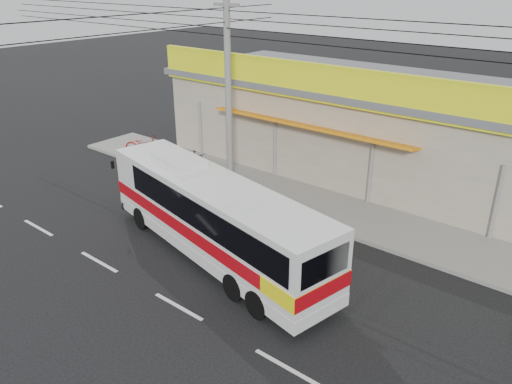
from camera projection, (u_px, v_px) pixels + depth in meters
ground at (234, 271)px, 16.68m from camera, size 120.00×120.00×0.00m
sidewalk at (328, 209)px, 20.92m from camera, size 30.00×3.20×0.15m
lane_markings at (179, 307)px, 14.91m from camera, size 50.00×0.12×0.01m
storefront_building at (391, 128)px, 23.97m from camera, size 22.60×9.20×5.70m
coach_bus at (217, 215)px, 16.72m from camera, size 10.50×4.21×3.17m
motorbike_red at (144, 145)px, 26.66m from camera, size 2.22×1.69×1.12m
motorbike_dark at (198, 161)px, 24.67m from camera, size 1.63×0.66×0.95m
utility_pole at (227, 22)px, 20.45m from camera, size 34.00×14.00×8.86m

